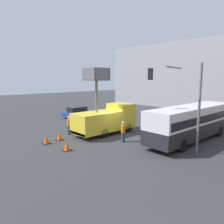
# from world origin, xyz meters

# --- Properties ---
(ground_plane) EXTENTS (120.00, 120.00, 0.00)m
(ground_plane) POSITION_xyz_m (0.00, 0.00, 0.00)
(ground_plane) COLOR #38383A
(utility_truck) EXTENTS (2.49, 6.44, 6.41)m
(utility_truck) POSITION_xyz_m (-1.41, 0.09, 1.54)
(utility_truck) COLOR yellow
(utility_truck) RESTS_ON ground_plane
(city_bus) EXTENTS (2.51, 10.84, 3.06)m
(city_bus) POSITION_xyz_m (5.52, 4.10, 1.79)
(city_bus) COLOR #232328
(city_bus) RESTS_ON ground_plane
(traffic_light_pole) EXTENTS (3.88, 3.63, 6.55)m
(traffic_light_pole) POSITION_xyz_m (6.33, 0.73, 4.44)
(traffic_light_pole) COLOR slate
(traffic_light_pole) RESTS_ON ground_plane
(road_worker_near_truck) EXTENTS (0.38, 0.38, 1.88)m
(road_worker_near_truck) POSITION_xyz_m (-3.58, -2.81, 0.95)
(road_worker_near_truck) COLOR navy
(road_worker_near_truck) RESTS_ON ground_plane
(road_worker_directing) EXTENTS (0.38, 0.38, 1.82)m
(road_worker_directing) POSITION_xyz_m (1.81, -0.70, 0.91)
(road_worker_directing) COLOR navy
(road_worker_directing) RESTS_ON ground_plane
(traffic_cone_near_truck) EXTENTS (0.63, 0.63, 0.72)m
(traffic_cone_near_truck) POSITION_xyz_m (-2.40, -4.53, 0.34)
(traffic_cone_near_truck) COLOR black
(traffic_cone_near_truck) RESTS_ON ground_plane
(traffic_cone_mid_road) EXTENTS (0.63, 0.63, 0.72)m
(traffic_cone_mid_road) POSITION_xyz_m (0.54, -5.52, 0.34)
(traffic_cone_mid_road) COLOR black
(traffic_cone_mid_road) RESTS_ON ground_plane
(traffic_cone_far_side) EXTENTS (0.63, 0.63, 0.72)m
(traffic_cone_far_side) POSITION_xyz_m (-2.16, -5.90, 0.34)
(traffic_cone_far_side) COLOR black
(traffic_cone_far_side) RESTS_ON ground_plane
(parked_car_curbside) EXTENTS (1.75, 4.53, 1.48)m
(parked_car_curbside) POSITION_xyz_m (-11.04, 3.16, 0.75)
(parked_car_curbside) COLOR navy
(parked_car_curbside) RESTS_ON ground_plane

